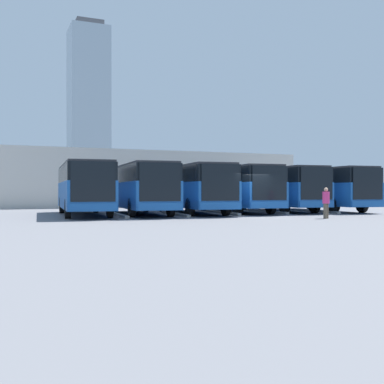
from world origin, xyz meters
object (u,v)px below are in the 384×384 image
object	(u,v)px
bus_0	(321,187)
pedestrian	(326,202)
bus_2	(234,187)
bus_5	(83,187)
bus_4	(140,187)
bus_3	(191,187)
bus_1	(276,187)

from	to	relation	value
bus_0	pedestrian	xyz separation A→B (m)	(6.02, 8.27, -0.85)
bus_2	bus_5	bearing A→B (deg)	5.97
pedestrian	bus_2	bearing A→B (deg)	-110.63
bus_4	pedestrian	world-z (taller)	bus_4
bus_0	bus_4	xyz separation A→B (m)	(14.08, -0.07, 0.00)
bus_3	bus_4	xyz separation A→B (m)	(3.52, -0.10, 0.00)
bus_4	bus_3	bearing A→B (deg)	-176.93
bus_2	bus_5	distance (m)	10.56
bus_1	bus_3	bearing A→B (deg)	10.25
bus_1	bus_2	world-z (taller)	same
bus_1	bus_0	bearing A→B (deg)	174.47
bus_3	bus_5	bearing A→B (deg)	2.13
bus_5	bus_0	bearing A→B (deg)	-176.17
bus_0	bus_4	distance (m)	14.08
bus_2	pedestrian	bearing A→B (deg)	101.35
bus_2	pedestrian	xyz separation A→B (m)	(-1.01, 8.78, -0.85)
bus_2	pedestrian	world-z (taller)	bus_2
bus_1	bus_2	xyz separation A→B (m)	(3.52, 0.13, 0.00)
bus_3	pedestrian	xyz separation A→B (m)	(-4.53, 8.23, -0.85)
bus_1	bus_2	bearing A→B (deg)	6.87
bus_0	pedestrian	distance (m)	10.27
bus_1	bus_5	size ratio (longest dim) A/B	1.00
bus_1	bus_5	distance (m)	14.08
bus_4	bus_5	size ratio (longest dim) A/B	1.00
bus_3	bus_0	bearing A→B (deg)	-175.04
bus_4	pedestrian	xyz separation A→B (m)	(-8.05, 8.33, -0.85)
bus_0	bus_3	bearing A→B (deg)	4.96
bus_4	bus_5	xyz separation A→B (m)	(3.52, -0.22, 0.00)
bus_0	bus_3	size ratio (longest dim) A/B	1.00
bus_1	bus_3	distance (m)	7.07
bus_1	bus_3	size ratio (longest dim) A/B	1.00
bus_2	bus_3	bearing A→B (deg)	13.58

